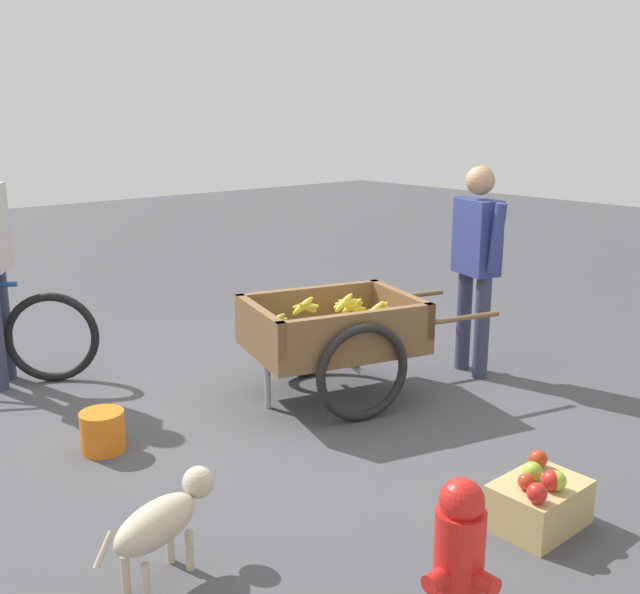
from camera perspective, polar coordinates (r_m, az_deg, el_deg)
ground_plane at (r=4.79m, az=-0.67°, el=-9.09°), size 24.00×24.00×0.00m
fruit_cart at (r=4.92m, az=1.06°, el=-3.02°), size 1.80×1.19×0.73m
vendor_person at (r=5.39m, az=12.09°, el=3.35°), size 0.29×0.53×1.53m
dog at (r=3.20m, az=-12.15°, el=-16.57°), size 0.64×0.32×0.40m
fire_hydrant at (r=2.80m, az=10.74°, el=-19.94°), size 0.25×0.25×0.67m
plastic_bucket at (r=4.44m, az=-16.58°, el=-10.01°), size 0.25×0.25×0.24m
apple_crate at (r=3.69m, az=16.71°, el=-14.99°), size 0.44×0.32×0.31m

